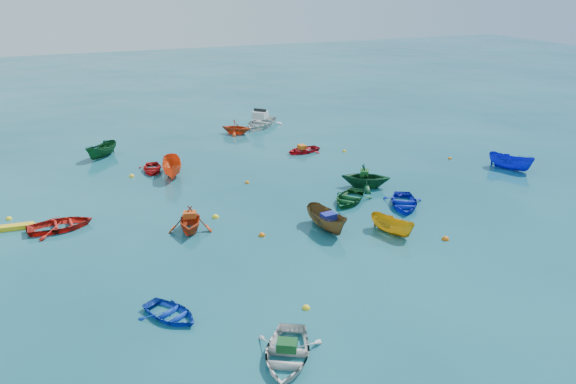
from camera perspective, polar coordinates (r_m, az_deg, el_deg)
name	(u,v)px	position (r m, az deg, el deg)	size (l,w,h in m)	color
ground	(324,231)	(29.59, 3.64, -3.98)	(160.00, 160.00, 0.00)	#0B414F
dinghy_blue_sw	(171,317)	(23.08, -11.81, -12.33)	(1.85, 2.59, 0.54)	#0D30A9
dinghy_white_near	(287,359)	(20.50, -0.14, -16.63)	(2.39, 3.34, 0.69)	beige
sampan_brown_mid	(327,229)	(29.79, 3.95, -3.81)	(1.21, 3.22, 1.25)	brown
dinghy_blue_se	(403,206)	(33.29, 11.65, -1.44)	(2.29, 3.21, 0.67)	#0E1DB2
dinghy_orange_w	(191,230)	(30.06, -9.85, -3.85)	(2.34, 2.72, 1.43)	#BB3311
sampan_yellow_mid	(392,233)	(29.79, 10.49, -4.13)	(1.01, 2.67, 1.03)	#C48F11
dinghy_green_e	(349,202)	(33.47, 6.20, -0.98)	(2.25, 3.14, 0.65)	#11491F
dinghy_red_nw	(61,229)	(32.11, -22.07, -3.50)	(2.37, 3.32, 0.69)	red
sampan_orange_n	(173,176)	(38.37, -11.60, 1.64)	(1.28, 3.39, 1.31)	#EE4C16
dinghy_green_n	(365,187)	(35.89, 7.86, 0.50)	(2.61, 3.03, 1.60)	#0F4322
dinghy_red_ne	(303,152)	(42.67, 1.52, 4.08)	(1.90, 2.65, 0.55)	red
sampan_blue_far	(510,169)	(41.79, 21.59, 2.18)	(1.17, 3.11, 1.20)	#0F17C4
dinghy_red_far	(152,171)	(39.59, -13.63, 2.08)	(1.87, 2.61, 0.54)	#A50D0E
dinghy_orange_far	(236,134)	(47.88, -5.26, 5.91)	(2.15, 2.49, 1.31)	#C13912
sampan_green_far	(103,157)	(43.63, -18.32, 3.37)	(1.14, 3.03, 1.17)	#0F431C
kayak_yellow	(7,230)	(33.15, -26.68, -3.48)	(0.48, 3.36, 0.33)	yellow
motorboat_white	(260,126)	(50.14, -2.82, 6.68)	(3.09, 4.31, 1.49)	silver
tarp_green_a	(287,345)	(20.27, -0.11, -15.31)	(0.70, 0.53, 0.34)	#124A1F
tarp_blue_a	(329,216)	(29.35, 4.15, -2.50)	(0.73, 0.55, 0.36)	navy
tarp_orange_a	(190,215)	(29.75, -9.95, -2.28)	(0.66, 0.50, 0.32)	#C54414
tarp_green_b	(364,173)	(35.57, 7.77, 1.96)	(0.68, 0.52, 0.33)	#124B19
tarp_orange_b	(302,147)	(42.49, 1.42, 4.61)	(0.64, 0.48, 0.31)	orange
buoy_ye_a	(306,309)	(23.13, 1.86, -11.75)	(0.33, 0.33, 0.33)	yellow
buoy_or_b	(445,240)	(29.71, 15.69, -4.68)	(0.38, 0.38, 0.38)	#D55B0B
buoy_ye_b	(9,219)	(34.53, -26.48, -2.49)	(0.33, 0.33, 0.33)	yellow
buoy_or_c	(262,236)	(29.04, -2.67, -4.47)	(0.36, 0.36, 0.36)	#D1610B
buoy_ye_c	(216,218)	(31.38, -7.37, -2.59)	(0.38, 0.38, 0.38)	yellow
buoy_or_d	(450,159)	(42.72, 16.12, 3.25)	(0.30, 0.30, 0.30)	orange
buoy_ye_d	(132,177)	(38.83, -15.59, 1.52)	(0.35, 0.35, 0.35)	yellow
buoy_or_e	(247,183)	(36.34, -4.17, 0.92)	(0.31, 0.31, 0.31)	orange
buoy_ye_e	(344,152)	(42.95, 5.74, 4.09)	(0.30, 0.30, 0.30)	gold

